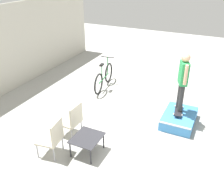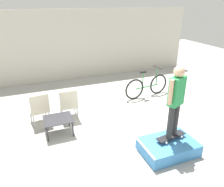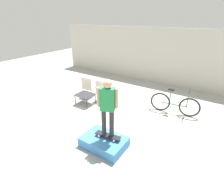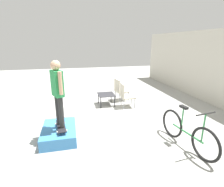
# 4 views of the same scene
# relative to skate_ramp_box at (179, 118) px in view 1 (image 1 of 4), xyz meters

# --- Properties ---
(ground_plane) EXTENTS (24.00, 24.00, 0.00)m
(ground_plane) POSITION_rel_skate_ramp_box_xyz_m (-1.25, 0.93, -0.15)
(ground_plane) COLOR #A8A8A3
(skate_ramp_box) EXTENTS (1.29, 0.88, 0.33)m
(skate_ramp_box) POSITION_rel_skate_ramp_box_xyz_m (0.00, 0.00, 0.00)
(skate_ramp_box) COLOR #3D84C6
(skate_ramp_box) RESTS_ON ground_plane
(skateboard_on_ramp) EXTENTS (0.79, 0.33, 0.07)m
(skateboard_on_ramp) POSITION_rel_skate_ramp_box_xyz_m (0.10, 0.06, 0.23)
(skateboard_on_ramp) COLOR black
(skateboard_on_ramp) RESTS_ON skate_ramp_box
(person_skater) EXTENTS (0.53, 0.33, 1.69)m
(person_skater) POSITION_rel_skate_ramp_box_xyz_m (0.10, 0.06, 1.24)
(person_skater) COLOR #2D2D2D
(person_skater) RESTS_ON skateboard_on_ramp
(coffee_table) EXTENTS (0.75, 0.66, 0.45)m
(coffee_table) POSITION_rel_skate_ramp_box_xyz_m (-2.26, 1.75, 0.25)
(coffee_table) COLOR #2D2D33
(coffee_table) RESTS_ON ground_plane
(patio_chair_left) EXTENTS (0.59, 0.59, 0.96)m
(patio_chair_left) POSITION_rel_skate_ramp_box_xyz_m (-2.67, 2.45, 0.37)
(patio_chair_left) COLOR #99999E
(patio_chair_left) RESTS_ON ground_plane
(patio_chair_right) EXTENTS (0.54, 0.54, 0.96)m
(patio_chair_right) POSITION_rel_skate_ramp_box_xyz_m (-1.84, 2.45, 0.37)
(patio_chair_right) COLOR #99999E
(patio_chair_right) RESTS_ON ground_plane
(bicycle) EXTENTS (1.85, 0.52, 1.07)m
(bicycle) POSITION_rel_skate_ramp_box_xyz_m (1.17, 3.06, 0.25)
(bicycle) COLOR black
(bicycle) RESTS_ON ground_plane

